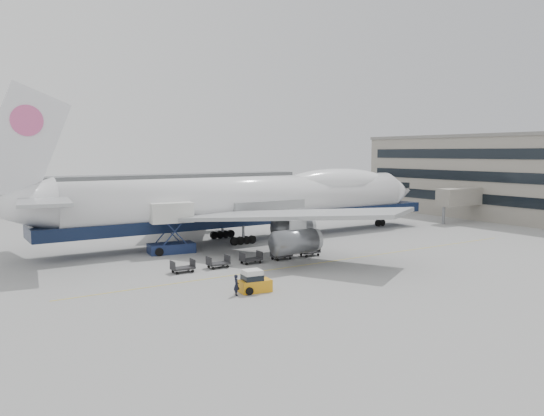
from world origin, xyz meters
TOP-DOWN VIEW (x-y plane):
  - ground at (0.00, 0.00)m, footprint 260.00×260.00m
  - apron_line at (0.00, -6.00)m, footprint 60.00×0.15m
  - terminal at (51.92, 0.04)m, footprint 24.20×70.40m
  - hangar at (-10.00, 70.00)m, footprint 110.00×8.00m
  - airliner at (0.64, 12.00)m, footprint 67.00×55.30m
  - catering_truck at (-13.41, 8.52)m, footprint 5.78×4.31m
  - baggage_tug at (-14.27, -12.61)m, footprint 2.91×1.81m
  - ground_worker at (-16.15, -12.83)m, footprint 0.62×0.77m
  - traffic_cone at (-11.27, -7.96)m, footprint 0.43×0.43m
  - dolly_0 at (-16.49, -2.13)m, footprint 2.30×1.35m
  - dolly_1 at (-12.44, -2.13)m, footprint 2.30×1.35m
  - dolly_2 at (-8.39, -2.13)m, footprint 2.30×1.35m
  - dolly_3 at (-4.34, -2.13)m, footprint 2.30×1.35m
  - dolly_4 at (-0.29, -2.13)m, footprint 2.30×1.35m

SIDE VIEW (x-z plane):
  - ground at x=0.00m, z-range 0.00..0.00m
  - apron_line at x=0.00m, z-range 0.00..0.01m
  - traffic_cone at x=-11.27m, z-range -0.02..0.62m
  - dolly_0 at x=-16.49m, z-range -0.12..1.18m
  - dolly_1 at x=-12.44m, z-range -0.12..1.18m
  - dolly_2 at x=-8.39m, z-range -0.12..1.18m
  - dolly_3 at x=-4.34m, z-range -0.12..1.18m
  - dolly_4 at x=-0.29m, z-range -0.12..1.18m
  - baggage_tug at x=-14.27m, z-range -0.11..1.89m
  - ground_worker at x=-16.15m, z-range 0.00..1.84m
  - catering_truck at x=-13.41m, z-range 0.36..6.56m
  - hangar at x=-10.00m, z-range 0.00..7.00m
  - airliner at x=0.64m, z-range -4.37..15.61m
  - terminal at x=51.92m, z-range -0.01..15.59m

